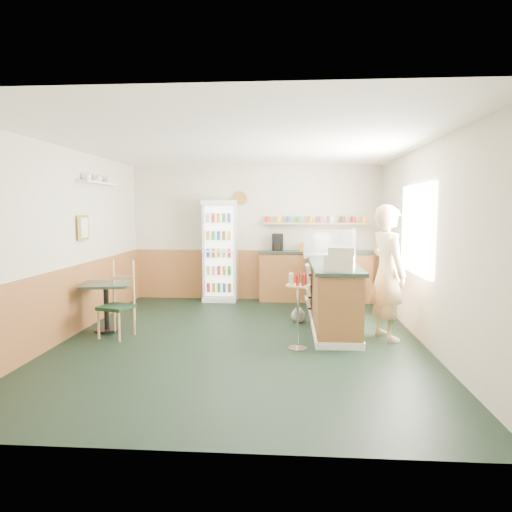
# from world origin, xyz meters

# --- Properties ---
(ground) EXTENTS (6.00, 6.00, 0.00)m
(ground) POSITION_xyz_m (0.00, 0.00, 0.00)
(ground) COLOR black
(ground) RESTS_ON ground
(room_envelope) EXTENTS (5.04, 6.02, 2.72)m
(room_envelope) POSITION_xyz_m (-0.23, 0.73, 1.52)
(room_envelope) COLOR beige
(room_envelope) RESTS_ON ground
(service_counter) EXTENTS (0.68, 3.01, 1.01)m
(service_counter) POSITION_xyz_m (1.35, 1.07, 0.46)
(service_counter) COLOR #A46835
(service_counter) RESTS_ON ground
(back_counter) EXTENTS (2.24, 0.42, 1.69)m
(back_counter) POSITION_xyz_m (1.19, 2.80, 0.55)
(back_counter) COLOR #A46835
(back_counter) RESTS_ON ground
(drinks_fridge) EXTENTS (0.66, 0.54, 2.00)m
(drinks_fridge) POSITION_xyz_m (-0.69, 2.74, 1.00)
(drinks_fridge) COLOR white
(drinks_fridge) RESTS_ON ground
(display_case) EXTENTS (0.86, 0.45, 0.49)m
(display_case) POSITION_xyz_m (1.35, 1.53, 1.25)
(display_case) COLOR silver
(display_case) RESTS_ON service_counter
(cash_register) EXTENTS (0.46, 0.47, 0.22)m
(cash_register) POSITION_xyz_m (1.35, -0.13, 1.12)
(cash_register) COLOR beige
(cash_register) RESTS_ON service_counter
(shopkeeper) EXTENTS (0.64, 0.75, 1.89)m
(shopkeeper) POSITION_xyz_m (2.05, 0.19, 0.95)
(shopkeeper) COLOR tan
(shopkeeper) RESTS_ON ground
(condiment_stand) EXTENTS (0.32, 0.32, 0.99)m
(condiment_stand) POSITION_xyz_m (0.79, -0.38, 0.67)
(condiment_stand) COLOR silver
(condiment_stand) RESTS_ON ground
(newspaper_rack) EXTENTS (0.09, 0.44, 0.70)m
(newspaper_rack) POSITION_xyz_m (0.99, 1.16, 0.58)
(newspaper_rack) COLOR black
(newspaper_rack) RESTS_ON ground
(cafe_table) EXTENTS (0.78, 0.78, 0.73)m
(cafe_table) POSITION_xyz_m (-2.05, 0.31, 0.51)
(cafe_table) COLOR black
(cafe_table) RESTS_ON ground
(cafe_chair) EXTENTS (0.51, 0.51, 1.10)m
(cafe_chair) POSITION_xyz_m (-1.78, 0.09, 0.57)
(cafe_chair) COLOR black
(cafe_chair) RESTS_ON ground
(dog_doorstop) EXTENTS (0.23, 0.30, 0.27)m
(dog_doorstop) POSITION_xyz_m (0.83, 1.02, 0.13)
(dog_doorstop) COLOR gray
(dog_doorstop) RESTS_ON ground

